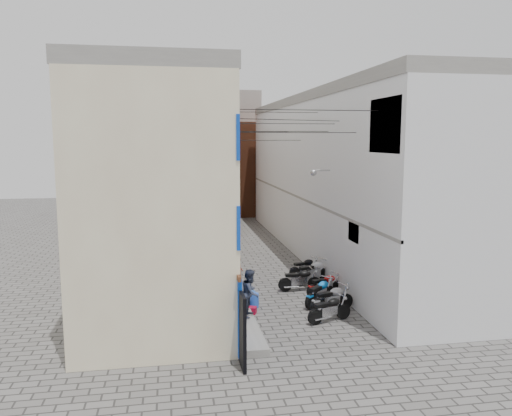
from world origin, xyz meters
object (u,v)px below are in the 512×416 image
motorcycle_e (300,279)px  motorcycle_c (320,291)px  water_jug_far (251,297)px  motorcycle_a (329,308)px  person_b (250,293)px  motorcycle_g (305,266)px  water_jug_near (254,300)px  motorcycle_d (326,284)px  motorcycle_b (332,297)px  motorcycle_f (313,271)px  red_crate (251,310)px  person_a (239,272)px

motorcycle_e → motorcycle_c: bearing=11.0°
motorcycle_e → water_jug_far: size_ratio=3.89×
motorcycle_a → person_b: person_b is taller
motorcycle_g → water_jug_near: motorcycle_g is taller
motorcycle_d → motorcycle_g: bearing=164.1°
motorcycle_d → motorcycle_e: bearing=-151.1°
motorcycle_c → water_jug_far: bearing=-144.2°
motorcycle_b → motorcycle_e: motorcycle_b is taller
motorcycle_g → person_b: (-3.57, -5.49, 0.59)m
motorcycle_f → water_jug_far: size_ratio=4.28×
motorcycle_d → motorcycle_f: motorcycle_f is taller
motorcycle_b → red_crate: size_ratio=4.77×
motorcycle_a → motorcycle_e: motorcycle_e is taller
red_crate → motorcycle_f: bearing=44.5°
person_a → motorcycle_e: bearing=-80.7°
person_b → water_jug_near: bearing=10.1°
motorcycle_f → motorcycle_e: bearing=-62.4°
motorcycle_b → red_crate: bearing=-113.3°
red_crate → person_b: bearing=-100.3°
motorcycle_c → water_jug_far: size_ratio=3.99×
motorcycle_f → water_jug_far: bearing=-75.4°
motorcycle_e → person_b: size_ratio=1.13×
motorcycle_b → red_crate: 3.14m
motorcycle_a → motorcycle_d: size_ratio=0.99×
motorcycle_c → person_b: size_ratio=1.16×
motorcycle_a → red_crate: motorcycle_a is taller
motorcycle_a → person_a: 4.60m
motorcycle_c → red_crate: motorcycle_c is taller
motorcycle_a → motorcycle_e: bearing=163.7°
motorcycle_e → red_crate: bearing=-45.0°
motorcycle_b → water_jug_far: bearing=-135.0°
motorcycle_f → water_jug_near: 4.20m
motorcycle_f → person_b: (-3.61, -4.28, 0.49)m
person_a → person_b: bearing=-174.5°
motorcycle_a → water_jug_far: bearing=-153.9°
motorcycle_f → person_a: 3.79m
motorcycle_e → red_crate: 3.56m
motorcycle_a → motorcycle_e: size_ratio=0.95×
motorcycle_b → motorcycle_e: (-0.52, 2.75, -0.01)m
motorcycle_b → motorcycle_c: size_ratio=0.98×
motorcycle_a → red_crate: size_ratio=4.48×
motorcycle_a → motorcycle_e: 3.79m
motorcycle_g → person_a: bearing=-75.0°
person_b → motorcycle_e: bearing=-14.7°
person_a → motorcycle_f: bearing=-66.9°
water_jug_near → motorcycle_b: bearing=-19.6°
motorcycle_g → water_jug_far: (-3.19, -3.42, -0.26)m
person_b → motorcycle_b: bearing=-55.4°
motorcycle_b → red_crate: motorcycle_b is taller
water_jug_near → motorcycle_a: bearing=-40.5°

